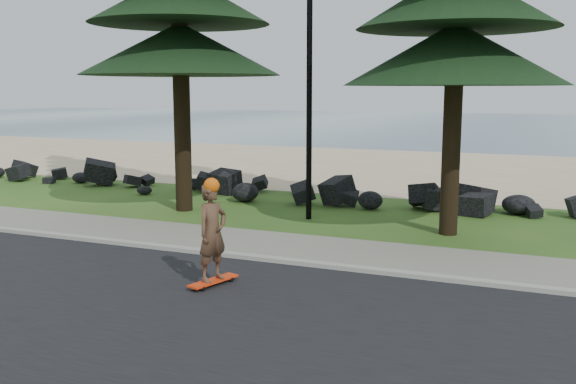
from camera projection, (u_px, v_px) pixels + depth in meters
name	position (u px, v px, depth m)	size (l,w,h in m)	color
ground	(253.00, 247.00, 13.17)	(160.00, 160.00, 0.00)	#285219
road	(115.00, 318.00, 9.07)	(160.00, 7.00, 0.02)	black
kerb	(233.00, 255.00, 12.34)	(160.00, 0.20, 0.10)	#A6A295
sidewalk	(257.00, 243.00, 13.34)	(160.00, 2.00, 0.08)	gray
beach_sand	(407.00, 168.00, 26.37)	(160.00, 15.00, 0.01)	tan
ocean	(492.00, 124.00, 59.61)	(160.00, 58.00, 0.01)	#3C5673
seawall_boulders	(339.00, 203.00, 18.27)	(60.00, 2.40, 1.10)	black
lamp_post	(309.00, 51.00, 15.43)	(0.25, 0.14, 8.14)	black
skateboarder	(212.00, 233.00, 10.42)	(0.53, 0.99, 1.79)	#F7370E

